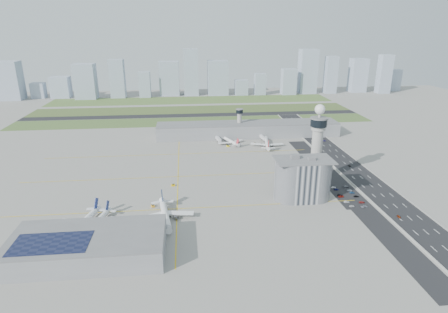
{
  "coord_description": "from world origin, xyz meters",
  "views": [
    {
      "loc": [
        -31.82,
        -268.19,
        121.29
      ],
      "look_at": [
        0.0,
        35.0,
        15.0
      ],
      "focal_mm": 30.0,
      "sensor_mm": 36.0,
      "label": 1
    }
  ],
  "objects": [
    {
      "name": "tug_3",
      "position": [
        -43.65,
        10.54,
        0.85
      ],
      "size": [
        3.26,
        2.54,
        1.7
      ],
      "primitive_type": null,
      "rotation": [
        0.0,
        0.0,
        1.77
      ],
      "color": "#F5BD01",
      "rests_on": "ground"
    },
    {
      "name": "car_lot_6",
      "position": [
        91.99,
        -41.52,
        0.64
      ],
      "size": [
        4.69,
        2.35,
        1.27
      ],
      "primitive_type": "imported",
      "rotation": [
        0.0,
        0.0,
        1.62
      ],
      "color": "#999CAB",
      "rests_on": "ground"
    },
    {
      "name": "secondary_tower",
      "position": [
        30.0,
        150.0,
        18.8
      ],
      "size": [
        8.6,
        8.6,
        31.9
      ],
      "color": "#ADAAA5",
      "rests_on": "ground"
    },
    {
      "name": "grass_strip_1",
      "position": [
        -20.0,
        300.0,
        0.04
      ],
      "size": [
        480.0,
        60.0,
        0.08
      ],
      "primitive_type": "cube",
      "color": "#465C2B",
      "rests_on": "ground"
    },
    {
      "name": "airplane_near_a",
      "position": [
        -98.9,
        -48.81,
        5.73
      ],
      "size": [
        44.2,
        48.54,
        11.46
      ],
      "primitive_type": null,
      "rotation": [
        0.0,
        0.0,
        -1.83
      ],
      "color": "white",
      "rests_on": "ground"
    },
    {
      "name": "car_lot_2",
      "position": [
        82.36,
        -23.65,
        0.61
      ],
      "size": [
        4.66,
        2.72,
        1.22
      ],
      "primitive_type": "imported",
      "rotation": [
        0.0,
        0.0,
        1.74
      ],
      "color": "maroon",
      "rests_on": "ground"
    },
    {
      "name": "skyline_bldg_16",
      "position": [
        345.49,
        415.96,
        35.78
      ],
      "size": [
        23.04,
        18.43,
        71.56
      ],
      "primitive_type": "cube",
      "color": "#9EADC1",
      "rests_on": "ground"
    },
    {
      "name": "car_hw_2",
      "position": [
        121.87,
        118.28,
        0.54
      ],
      "size": [
        2.16,
        4.07,
        1.09
      ],
      "primitive_type": "imported",
      "rotation": [
        0.0,
        0.0,
        0.09
      ],
      "color": "navy",
      "rests_on": "ground"
    },
    {
      "name": "tug_4",
      "position": [
        11.99,
        109.04,
        0.96
      ],
      "size": [
        3.09,
        3.81,
        1.93
      ],
      "primitive_type": null,
      "rotation": [
        0.0,
        0.0,
        0.28
      ],
      "color": "gold",
      "rests_on": "ground"
    },
    {
      "name": "car_lot_9",
      "position": [
        93.5,
        -17.97,
        0.61
      ],
      "size": [
        3.77,
        1.58,
        1.21
      ],
      "primitive_type": "imported",
      "rotation": [
        0.0,
        0.0,
        1.49
      ],
      "color": "navy",
      "rests_on": "ground"
    },
    {
      "name": "jet_bridge_far_0",
      "position": [
        2.0,
        132.0,
        2.85
      ],
      "size": [
        5.39,
        14.31,
        5.7
      ],
      "primitive_type": null,
      "rotation": [
        0.0,
        0.0,
        -1.4
      ],
      "color": "silver",
      "rests_on": "ground"
    },
    {
      "name": "runway",
      "position": [
        -20.0,
        262.0,
        0.06
      ],
      "size": [
        480.0,
        22.0,
        0.1
      ],
      "primitive_type": "cube",
      "color": "black",
      "rests_on": "ground"
    },
    {
      "name": "car_lot_1",
      "position": [
        82.64,
        -33.05,
        0.66
      ],
      "size": [
        4.05,
        1.55,
        1.32
      ],
      "primitive_type": "imported",
      "rotation": [
        0.0,
        0.0,
        1.61
      ],
      "color": "#AAACB0",
      "rests_on": "ground"
    },
    {
      "name": "skyline_bldg_12",
      "position": [
        162.17,
        421.29,
        23.44
      ],
      "size": [
        26.14,
        20.92,
        46.89
      ],
      "primitive_type": "cube",
      "color": "#9EADC1",
      "rests_on": "ground"
    },
    {
      "name": "tug_5",
      "position": [
        42.39,
        115.24,
        0.91
      ],
      "size": [
        2.49,
        3.35,
        1.81
      ],
      "primitive_type": null,
      "rotation": [
        0.0,
        0.0,
        3.03
      ],
      "color": "#FEA522",
      "rests_on": "ground"
    },
    {
      "name": "skyline_bldg_3",
      "position": [
        -252.58,
        431.35,
        18.47
      ],
      "size": [
        32.3,
        25.84,
        36.93
      ],
      "primitive_type": "cube",
      "color": "#9EADC1",
      "rests_on": "ground"
    },
    {
      "name": "skyline_bldg_5",
      "position": [
        -150.11,
        419.66,
        33.44
      ],
      "size": [
        25.49,
        20.39,
        66.89
      ],
      "primitive_type": "cube",
      "color": "#9EADC1",
      "rests_on": "ground"
    },
    {
      "name": "jet_bridge_near_0",
      "position": [
        -113.0,
        -61.0,
        2.85
      ],
      "size": [
        5.39,
        14.31,
        5.7
      ],
      "primitive_type": null,
      "rotation": [
        0.0,
        0.0,
        1.4
      ],
      "color": "silver",
      "rests_on": "ground"
    },
    {
      "name": "skyline_bldg_13",
      "position": [
        201.27,
        433.27,
        40.6
      ],
      "size": [
        32.26,
        25.81,
        81.2
      ],
      "primitive_type": "cube",
      "color": "#9EADC1",
      "rests_on": "ground"
    },
    {
      "name": "tug_2",
      "position": [
        -57.22,
        -25.12,
        0.86
      ],
      "size": [
        2.97,
        3.5,
        1.72
      ],
      "primitive_type": null,
      "rotation": [
        0.0,
        0.0,
        -2.77
      ],
      "color": "gold",
      "rests_on": "ground"
    },
    {
      "name": "landside_road",
      "position": [
        90.0,
        -10.0,
        0.04
      ],
      "size": [
        18.0,
        260.0,
        0.08
      ],
      "primitive_type": "cube",
      "color": "black",
      "rests_on": "ground"
    },
    {
      "name": "jet_bridge_near_1",
      "position": [
        -83.0,
        -61.0,
        2.85
      ],
      "size": [
        5.39,
        14.31,
        5.7
      ],
      "primitive_type": null,
      "rotation": [
        0.0,
        0.0,
        1.4
      ],
      "color": "silver",
      "rests_on": "ground"
    },
    {
      "name": "car_lot_5",
      "position": [
        83.0,
        -7.23,
        0.61
      ],
      "size": [
        3.81,
        1.62,
        1.22
      ],
      "primitive_type": "imported",
      "rotation": [
        0.0,
        0.0,
        1.66
      ],
      "color": "white",
      "rests_on": "ground"
    },
    {
      "name": "car_hw_4",
      "position": [
        108.79,
        179.89,
        0.58
      ],
      "size": [
        1.65,
        3.52,
        1.17
      ],
      "primitive_type": "imported",
      "rotation": [
        0.0,
        0.0,
        0.08
      ],
      "color": "#97999B",
      "rests_on": "ground"
    },
    {
      "name": "airplane_far_a",
      "position": [
        16.01,
        119.85,
        4.96
      ],
      "size": [
        41.07,
        44.05,
        9.92
      ],
      "primitive_type": null,
      "rotation": [
        0.0,
        0.0,
        1.95
      ],
      "color": "white",
      "rests_on": "ground"
    },
    {
      "name": "skyline_bldg_7",
      "position": [
        -59.44,
        436.89,
        30.61
      ],
      "size": [
        35.76,
        28.61,
        61.22
      ],
      "primitive_type": "cube",
      "color": "#9EADC1",
      "rests_on": "ground"
    },
    {
      "name": "airplane_near_b",
      "position": [
        -90.87,
        -48.45,
        5.02
      ],
      "size": [
        39.11,
        42.81,
        10.03
      ],
      "primitive_type": null,
      "rotation": [
        0.0,
        0.0,
        -1.85
      ],
      "color": "white",
      "rests_on": "ground"
    },
    {
      "name": "parking_lot",
      "position": [
        88.0,
        -22.0,
        0.05
      ],
      "size": [
        20.0,
        44.0,
        0.1
      ],
      "primitive_type": "cube",
      "color": "black",
      "rests_on": "ground"
    },
    {
      "name": "skyline_bldg_11",
      "position": [
        108.28,
        423.34,
        19.48
      ],
      "size": [
        20.22,
        16.18,
        38.97
      ],
      "primitive_type": "cube",
      "color": "#9EADC1",
      "rests_on": "ground"
    },
    {
      "name": "skyline_bldg_2",
      "position": [
        -291.25,
        430.16,
        13.39
      ],
      "size": [
        22.81,
        18.25,
        26.79
      ],
      "primitive_type": "cube",
      "color": "#9EADC1",
      "rests_on": "ground"
    },
    {
      "name": "jet_bridge_far_1",
      "position": [
        52.0,
        132.0,
        2.85
      ],
      "size": [
        5.39,
        14.31,
        5.7
      ],
      "primitive_type": null,
      "rotation": [
        0.0,
        0.0,
        -1.4
      ],
      "color": "silver",
      "rests_on": "ground"
    },
    {
      "name": "car_lot_3",
      "position": [
        82.49,
        -21.08,
        0.6
      ],
      "size": [
        4.21,
        1.83,
        1.21
      ],
      "primitive_type": "imported",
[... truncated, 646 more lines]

